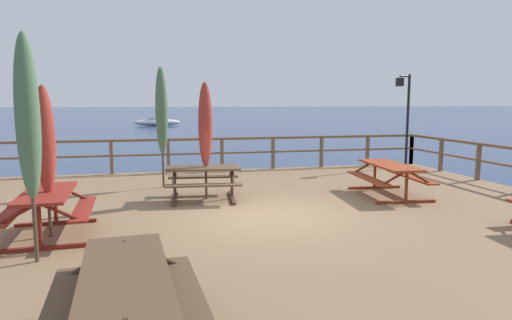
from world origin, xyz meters
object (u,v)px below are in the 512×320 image
Objects in this scene: picnic_table_mid_left at (390,172)px; patio_umbrella_tall_front at (28,118)px; picnic_table_back_left at (126,293)px; patio_umbrella_tall_mid_right at (162,111)px; lamp_post_hooked at (405,106)px; sailboat_distant at (157,122)px; picnic_table_mid_right at (48,204)px; picnic_table_back_right at (204,176)px; patio_umbrella_short_back at (205,125)px; patio_umbrella_tall_mid_left at (45,141)px.

patio_umbrella_tall_front is (-7.17, -2.98, 1.46)m from picnic_table_mid_left.
patio_umbrella_tall_mid_right is at bearing 86.73° from picnic_table_back_left.
sailboat_distant is (-8.27, 45.70, -2.42)m from lamp_post_hooked.
picnic_table_mid_left is 50.19m from sailboat_distant.
picnic_table_mid_right is 3.64m from picnic_table_back_right.
patio_umbrella_short_back reaches higher than picnic_table_back_right.
picnic_table_back_right is 0.67× the size of patio_umbrella_short_back.
patio_umbrella_tall_mid_right is 0.99× the size of patio_umbrella_tall_front.
patio_umbrella_tall_front is at bearing -128.31° from patio_umbrella_short_back.
sailboat_distant is (1.90, 51.62, -0.86)m from picnic_table_mid_right.
sailboat_distant is (-5.38, 49.89, -0.87)m from picnic_table_mid_left.
picnic_table_back_right is 1.17m from patio_umbrella_short_back.
picnic_table_mid_left is at bearing -23.04° from patio_umbrella_tall_mid_right.
patio_umbrella_tall_front is at bearing -157.47° from picnic_table_mid_left.
picnic_table_back_right is 2.43m from patio_umbrella_tall_mid_right.
picnic_table_mid_left is at bearing 13.34° from picnic_table_mid_right.
picnic_table_back_left is 8.07m from picnic_table_mid_left.
picnic_table_back_right is 8.33m from lamp_post_hooked.
patio_umbrella_tall_front is at bearing -91.94° from sailboat_distant.
picnic_table_back_left is at bearing -102.71° from patio_umbrella_short_back.
patio_umbrella_tall_mid_right is at bearing 117.18° from picnic_table_back_right.
picnic_table_back_left is at bearing -68.94° from picnic_table_mid_right.
picnic_table_mid_left is 0.68× the size of patio_umbrella_tall_front.
picnic_table_back_left is 1.25× the size of picnic_table_back_right.
patio_umbrella_short_back is (2.91, 2.29, 1.16)m from picnic_table_mid_right.
picnic_table_back_right is (2.84, 2.26, -0.01)m from picnic_table_mid_right.
picnic_table_mid_left is 5.96m from patio_umbrella_tall_mid_right.
picnic_table_back_left is 8.05m from patio_umbrella_tall_mid_right.
patio_umbrella_tall_mid_right is (-5.32, 2.26, 1.45)m from picnic_table_mid_left.
patio_umbrella_short_back is (2.88, 2.31, 0.11)m from patio_umbrella_tall_mid_left.
patio_umbrella_tall_front is (-2.80, -3.54, 0.30)m from patio_umbrella_short_back.
picnic_table_mid_right and picnic_table_back_right have the same top height.
patio_umbrella_short_back is 0.85× the size of patio_umbrella_tall_front.
lamp_post_hooked reaches higher than patio_umbrella_tall_mid_right.
lamp_post_hooked is (10.17, 5.92, 1.56)m from picnic_table_mid_right.
sailboat_distant is at bearing 87.92° from patio_umbrella_tall_mid_left.
picnic_table_mid_right is (-1.51, 3.91, -0.01)m from picnic_table_back_left.
picnic_table_mid_right is at bearing 111.06° from picnic_table_back_left.
patio_umbrella_tall_mid_left is 0.79× the size of patio_umbrella_tall_front.
picnic_table_back_left is 1.17× the size of picnic_table_mid_right.
picnic_table_mid_right is at bearing -92.11° from sailboat_distant.
patio_umbrella_tall_mid_left is 0.94× the size of patio_umbrella_short_back.
picnic_table_back_left is 55.54m from sailboat_distant.
patio_umbrella_tall_mid_right is 1.25× the size of patio_umbrella_tall_mid_left.
patio_umbrella_tall_mid_right is at bearing 119.15° from patio_umbrella_short_back.
patio_umbrella_tall_front is (-1.85, -5.24, 0.02)m from patio_umbrella_tall_mid_right.
patio_umbrella_tall_mid_left is at bearing 110.79° from picnic_table_back_left.
picnic_table_mid_right is at bearing 150.65° from patio_umbrella_tall_mid_left.
picnic_table_back_left is 0.83× the size of patio_umbrella_short_back.
sailboat_distant reaches higher than patio_umbrella_tall_mid_right.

